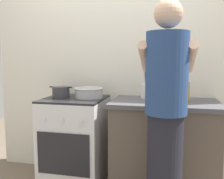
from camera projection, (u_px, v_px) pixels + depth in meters
back_wall at (133, 63)px, 2.69m from camera, size 3.20×0.10×2.50m
countertop at (164, 147)px, 2.37m from camera, size 1.00×0.60×0.90m
stove_range at (75, 141)px, 2.57m from camera, size 0.60×0.62×0.90m
pot at (61, 92)px, 2.53m from camera, size 0.24×0.18×0.11m
mixing_bowl at (89, 92)px, 2.52m from camera, size 0.30×0.30×0.10m
utensil_crock at (146, 88)px, 2.50m from camera, size 0.10×0.10×0.32m
spice_bottle at (170, 98)px, 2.21m from camera, size 0.04×0.04×0.09m
oil_bottle at (186, 91)px, 2.28m from camera, size 0.06×0.06×0.23m
person at (166, 119)px, 1.79m from camera, size 0.41×0.50×1.70m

